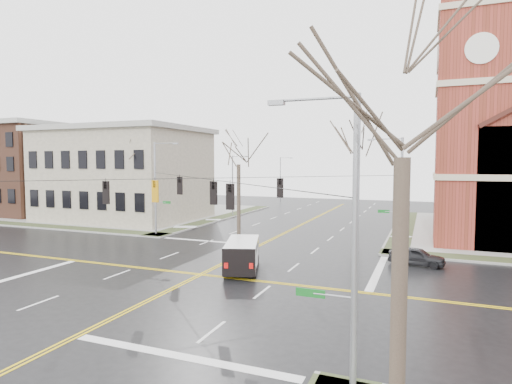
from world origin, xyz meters
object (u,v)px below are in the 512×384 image
at_px(signal_pole_nw, 157,185).
at_px(tree_ne, 357,145).
at_px(streetlight_north_a, 234,183).
at_px(parked_car_a, 417,256).
at_px(tree_nw_far, 138,155).
at_px(tree_nw_near, 239,160).
at_px(signal_pole_ne, 399,191).
at_px(signal_pole_se, 349,241).
at_px(tree_se, 403,136).
at_px(cargo_van, 242,252).
at_px(streetlight_north_b, 281,178).

height_order(signal_pole_nw, tree_ne, tree_ne).
bearing_deg(streetlight_north_a, parked_car_a, -40.73).
distance_m(tree_nw_far, tree_nw_near, 12.24).
bearing_deg(signal_pole_nw, tree_nw_far, 147.77).
xyz_separation_m(signal_pole_ne, signal_pole_se, (0.00, -23.00, 0.00)).
distance_m(signal_pole_se, tree_se, 3.99).
height_order(streetlight_north_a, parked_car_a, streetlight_north_a).
height_order(streetlight_north_a, cargo_van, streetlight_north_a).
bearing_deg(cargo_van, parked_car_a, 8.70).
distance_m(cargo_van, tree_ne, 14.47).
bearing_deg(tree_nw_far, parked_car_a, -12.53).
relative_size(signal_pole_ne, signal_pole_nw, 1.00).
relative_size(signal_pole_ne, tree_nw_far, 0.82).
xyz_separation_m(parked_car_a, tree_se, (0.03, -21.63, 7.16)).
distance_m(streetlight_north_b, tree_se, 66.24).
xyz_separation_m(signal_pole_ne, signal_pole_nw, (-22.64, 0.00, 0.00)).
height_order(signal_pole_ne, parked_car_a, signal_pole_ne).
bearing_deg(tree_nw_near, streetlight_north_a, 116.53).
xyz_separation_m(cargo_van, tree_se, (10.85, -15.95, 6.62)).
distance_m(parked_car_a, tree_se, 22.78).
height_order(signal_pole_se, streetlight_north_a, signal_pole_se).
bearing_deg(tree_nw_far, signal_pole_nw, -32.23).
bearing_deg(streetlight_north_b, tree_se, -69.19).
height_order(signal_pole_se, tree_ne, tree_ne).
distance_m(streetlight_north_b, parked_car_a, 46.72).
height_order(parked_car_a, tree_ne, tree_ne).
height_order(signal_pole_nw, tree_nw_far, tree_nw_far).
relative_size(streetlight_north_b, tree_ne, 0.67).
bearing_deg(tree_nw_far, streetlight_north_a, 71.31).
distance_m(tree_nw_far, tree_se, 39.68).
relative_size(streetlight_north_a, cargo_van, 1.43).
distance_m(signal_pole_nw, tree_nw_near, 8.66).
bearing_deg(streetlight_north_b, tree_ne, -62.17).
bearing_deg(signal_pole_se, tree_nw_far, 136.25).
bearing_deg(streetlight_north_a, tree_nw_near, -63.47).
xyz_separation_m(signal_pole_ne, streetlight_north_b, (-21.97, 36.50, -0.48)).
relative_size(signal_pole_nw, signal_pole_se, 1.00).
distance_m(signal_pole_ne, parked_car_a, 5.88).
xyz_separation_m(streetlight_north_a, cargo_van, (12.65, -25.89, -3.29)).
height_order(signal_pole_nw, streetlight_north_a, signal_pole_nw).
xyz_separation_m(signal_pole_nw, cargo_van, (13.32, -9.39, -3.77)).
relative_size(streetlight_north_b, tree_nw_far, 0.73).
bearing_deg(tree_ne, streetlight_north_a, 141.01).
xyz_separation_m(tree_nw_far, tree_se, (28.22, -27.90, -0.16)).
height_order(tree_nw_far, tree_nw_near, tree_nw_far).
height_order(streetlight_north_b, tree_se, tree_se).
bearing_deg(signal_pole_se, tree_ne, 98.21).
distance_m(tree_ne, tree_se, 27.41).
relative_size(streetlight_north_a, tree_se, 0.74).
distance_m(parked_car_a, tree_ne, 10.84).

